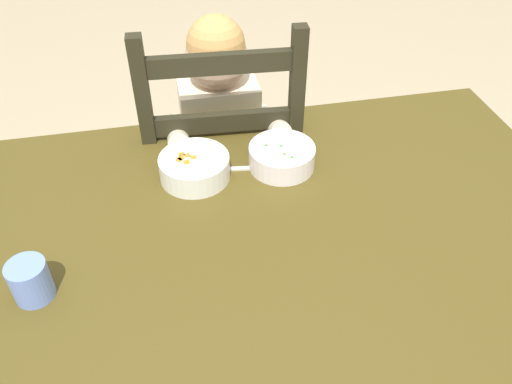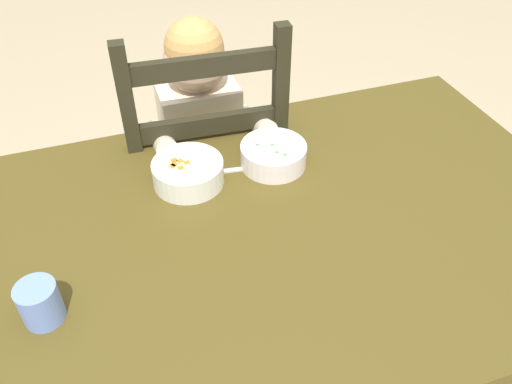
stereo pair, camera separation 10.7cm
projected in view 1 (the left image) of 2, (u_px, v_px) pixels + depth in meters
name	position (u px, v px, depth m)	size (l,w,h in m)	color
dining_table	(267.00, 256.00, 1.17)	(1.43, 0.90, 0.70)	#4F4118
dining_chair	(222.00, 173.00, 1.63)	(0.45, 0.45, 0.99)	black
child_figure	(221.00, 129.00, 1.52)	(0.32, 0.31, 0.96)	beige
bowl_of_peas	(282.00, 156.00, 1.25)	(0.16, 0.16, 0.06)	white
bowl_of_carrots	(194.00, 167.00, 1.22)	(0.16, 0.16, 0.06)	white
spoon	(224.00, 169.00, 1.25)	(0.14, 0.04, 0.01)	silver
drinking_cup	(30.00, 281.00, 0.95)	(0.07, 0.07, 0.08)	#7290E3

